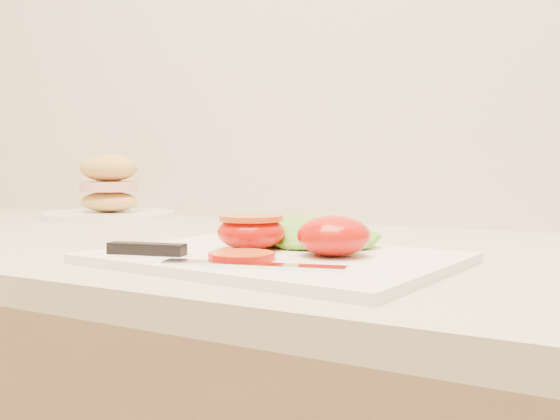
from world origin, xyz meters
The scene contains 8 objects.
cutting_board centered at (-0.16, 1.54, 0.94)m, with size 0.36×0.26×0.01m, color white.
tomato_half_dome centered at (-0.10, 1.55, 0.96)m, with size 0.08×0.08×0.04m, color red.
tomato_half_cut centered at (-0.20, 1.55, 0.96)m, with size 0.08×0.08×0.04m.
tomato_slice_0 centered at (-0.16, 1.48, 0.94)m, with size 0.06×0.06×0.01m, color #CA5815.
lettuce_leaf_0 centered at (-0.16, 1.61, 0.95)m, with size 0.15×0.10×0.03m, color #72C133.
lettuce_leaf_1 centered at (-0.12, 1.61, 0.95)m, with size 0.10×0.07×0.02m, color #72C133.
knife centered at (-0.21, 1.46, 0.94)m, with size 0.27×0.06×0.01m.
sandwich_plate centered at (-0.72, 1.88, 0.98)m, with size 0.26×0.26×0.12m.
Camera 1 is at (0.16, 0.98, 1.03)m, focal length 40.00 mm.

